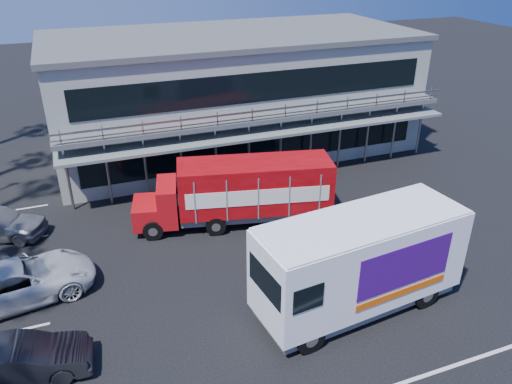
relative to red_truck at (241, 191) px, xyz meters
name	(u,v)px	position (x,y,z in m)	size (l,w,h in m)	color
ground	(282,283)	(-0.11, -5.14, -1.72)	(120.00, 120.00, 0.00)	black
building	(233,92)	(2.89, 9.80, 1.93)	(22.40, 12.00, 7.30)	#959B8E
red_truck	(241,191)	(0.00, 0.00, 0.00)	(9.57, 4.14, 3.14)	#AE0E13
white_van	(360,262)	(1.88, -7.43, 0.28)	(7.96, 3.45, 3.77)	white
parked_car_b	(21,361)	(-9.61, -6.70, -1.03)	(1.47, 4.21, 1.39)	black
parked_car_c	(19,281)	(-9.80, -2.44, -0.95)	(2.57, 5.57, 1.55)	silver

